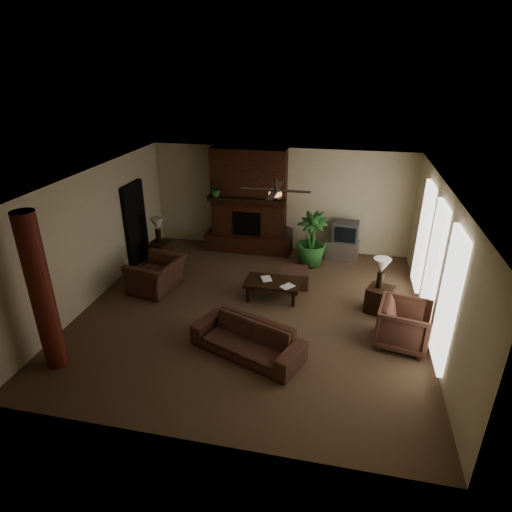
% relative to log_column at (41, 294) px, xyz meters
% --- Properties ---
extents(room_shell, '(7.00, 7.00, 7.00)m').
position_rel_log_column_xyz_m(room_shell, '(2.95, 2.40, 0.00)').
color(room_shell, brown).
rests_on(room_shell, ground).
extents(fireplace, '(2.40, 0.70, 2.80)m').
position_rel_log_column_xyz_m(fireplace, '(2.15, 5.62, -0.24)').
color(fireplace, '#4E2515').
rests_on(fireplace, ground).
extents(windows, '(0.08, 3.65, 2.35)m').
position_rel_log_column_xyz_m(windows, '(6.40, 2.60, -0.05)').
color(windows, white).
rests_on(windows, ground).
extents(log_column, '(0.36, 0.36, 2.80)m').
position_rel_log_column_xyz_m(log_column, '(0.00, 0.00, 0.00)').
color(log_column, maroon).
rests_on(log_column, ground).
extents(doorway, '(0.10, 1.00, 2.10)m').
position_rel_log_column_xyz_m(doorway, '(-0.49, 4.20, -0.35)').
color(doorway, black).
rests_on(doorway, ground).
extents(ceiling_fan, '(1.35, 1.35, 0.37)m').
position_rel_log_column_xyz_m(ceiling_fan, '(3.35, 2.70, 1.13)').
color(ceiling_fan, black).
rests_on(ceiling_fan, ceiling).
extents(sofa, '(2.12, 1.31, 0.80)m').
position_rel_log_column_xyz_m(sofa, '(3.18, 1.00, -1.00)').
color(sofa, '#4C2D20').
rests_on(sofa, ground).
extents(armchair_left, '(0.95, 1.27, 1.00)m').
position_rel_log_column_xyz_m(armchair_left, '(0.61, 2.88, -0.90)').
color(armchair_left, '#4C2D20').
rests_on(armchair_left, ground).
extents(armchair_right, '(0.99, 1.04, 0.92)m').
position_rel_log_column_xyz_m(armchair_right, '(5.93, 1.83, -0.94)').
color(armchair_right, '#4C2D20').
rests_on(armchair_right, ground).
extents(coffee_table, '(1.20, 0.70, 0.43)m').
position_rel_log_column_xyz_m(coffee_table, '(3.27, 3.01, -1.03)').
color(coffee_table, black).
rests_on(coffee_table, ground).
extents(ottoman, '(0.67, 0.67, 0.40)m').
position_rel_log_column_xyz_m(ottoman, '(3.69, 3.72, -1.20)').
color(ottoman, '#4C2D20').
rests_on(ottoman, ground).
extents(tv_stand, '(0.90, 0.59, 0.50)m').
position_rel_log_column_xyz_m(tv_stand, '(4.73, 5.48, -1.15)').
color(tv_stand, '#B0B0B2').
rests_on(tv_stand, ground).
extents(tv, '(0.70, 0.59, 0.52)m').
position_rel_log_column_xyz_m(tv, '(4.77, 5.52, -0.64)').
color(tv, '#3D3D40').
rests_on(tv, tv_stand).
extents(floor_vase, '(0.34, 0.34, 0.77)m').
position_rel_log_column_xyz_m(floor_vase, '(3.22, 5.55, -0.97)').
color(floor_vase, '#31251B').
rests_on(floor_vase, ground).
extents(floor_plant, '(1.21, 1.58, 0.78)m').
position_rel_log_column_xyz_m(floor_plant, '(3.94, 4.93, -1.01)').
color(floor_plant, '#2A5F26').
rests_on(floor_plant, ground).
extents(side_table_left, '(0.57, 0.57, 0.55)m').
position_rel_log_column_xyz_m(side_table_left, '(0.07, 4.26, -1.12)').
color(side_table_left, black).
rests_on(side_table_left, ground).
extents(lamp_left, '(0.36, 0.36, 0.65)m').
position_rel_log_column_xyz_m(lamp_left, '(0.05, 4.32, -0.40)').
color(lamp_left, black).
rests_on(lamp_left, side_table_left).
extents(side_table_right, '(0.64, 0.64, 0.55)m').
position_rel_log_column_xyz_m(side_table_right, '(5.56, 2.95, -1.12)').
color(side_table_right, black).
rests_on(side_table_right, ground).
extents(lamp_right, '(0.39, 0.39, 0.65)m').
position_rel_log_column_xyz_m(lamp_right, '(5.53, 2.99, -0.40)').
color(lamp_right, black).
rests_on(lamp_right, side_table_right).
extents(mantel_plant, '(0.41, 0.45, 0.33)m').
position_rel_log_column_xyz_m(mantel_plant, '(1.34, 5.34, 0.32)').
color(mantel_plant, '#2A5F26').
rests_on(mantel_plant, fireplace).
extents(mantel_vase, '(0.24, 0.25, 0.22)m').
position_rel_log_column_xyz_m(mantel_vase, '(2.99, 5.41, 0.27)').
color(mantel_vase, brown).
rests_on(mantel_vase, fireplace).
extents(book_a, '(0.21, 0.11, 0.29)m').
position_rel_log_column_xyz_m(book_a, '(3.03, 3.02, -0.83)').
color(book_a, '#999999').
rests_on(book_a, coffee_table).
extents(book_b, '(0.18, 0.15, 0.29)m').
position_rel_log_column_xyz_m(book_b, '(3.55, 2.88, -0.82)').
color(book_b, '#999999').
rests_on(book_b, coffee_table).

